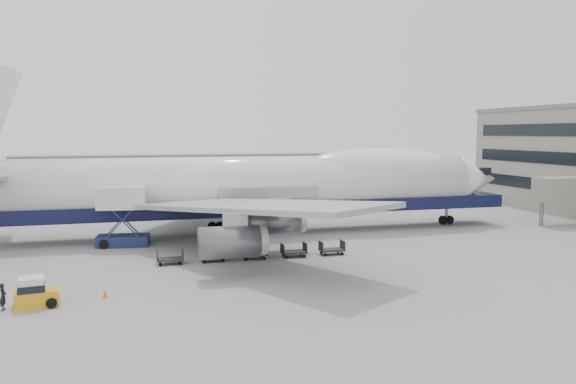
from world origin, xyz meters
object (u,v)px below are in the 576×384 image
object	(u,v)px
airliner	(259,185)
catering_truck	(122,213)
baggage_tug	(35,294)
ground_worker	(3,297)

from	to	relation	value
airliner	catering_truck	bearing A→B (deg)	-166.97
baggage_tug	ground_worker	size ratio (longest dim) A/B	1.65
ground_worker	catering_truck	bearing A→B (deg)	-18.37
airliner	catering_truck	xyz separation A→B (m)	(-15.05, -3.48, -2.18)
catering_truck	ground_worker	xyz separation A→B (m)	(-7.24, -19.71, -2.55)
catering_truck	baggage_tug	distance (m)	20.41
airliner	baggage_tug	distance (m)	31.12
airliner	ground_worker	xyz separation A→B (m)	(-22.29, -23.19, -4.73)
airliner	ground_worker	bearing A→B (deg)	-133.87
airliner	ground_worker	world-z (taller)	airliner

